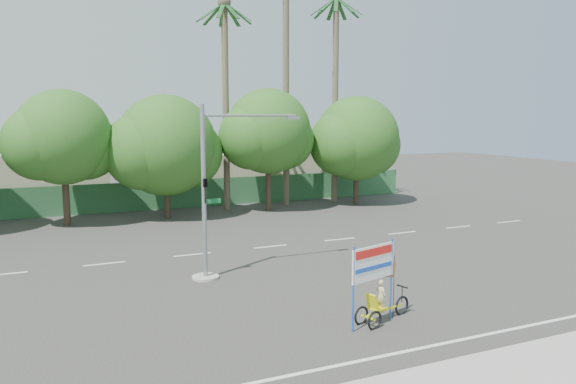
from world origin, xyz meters
name	(u,v)px	position (x,y,z in m)	size (l,w,h in m)	color
ground	(304,299)	(0.00, 0.00, 0.00)	(120.00, 120.00, 0.00)	#33302D
fence	(171,195)	(0.00, 21.50, 1.00)	(38.00, 0.08, 2.00)	#336B3D
building_left	(14,180)	(-10.00, 26.00, 2.00)	(12.00, 8.00, 4.00)	beige
building_right	(254,172)	(8.00, 26.00, 1.80)	(14.00, 8.00, 3.60)	beige
tree_left	(62,141)	(-7.05, 18.00, 5.06)	(6.66, 5.60, 8.07)	#473828
tree_center	(165,148)	(-1.05, 18.00, 4.47)	(7.62, 6.40, 7.85)	#473828
tree_right	(268,134)	(5.95, 18.00, 5.24)	(6.90, 5.80, 8.36)	#473828
tree_far_right	(356,141)	(12.95, 18.00, 4.64)	(7.38, 6.20, 7.94)	#473828
palm_tall	(286,59)	(8.00, 19.50, 10.46)	(3.73, 3.79, 17.45)	#70604C
palm_mid	(335,76)	(12.00, 19.50, 9.40)	(3.73, 3.79, 15.45)	#70604C
palm_short	(225,81)	(3.50, 19.50, 8.86)	(3.73, 3.79, 14.45)	#70604C
traffic_signal	(212,207)	(-2.20, 3.98, 2.92)	(4.72, 1.10, 7.00)	gray
trike_billboard	(378,290)	(1.13, -3.03, 1.09)	(2.66, 1.07, 2.70)	black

